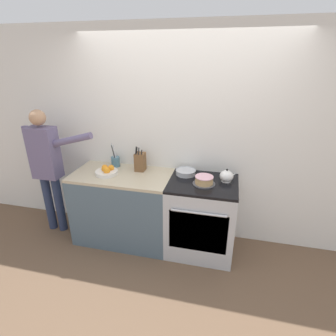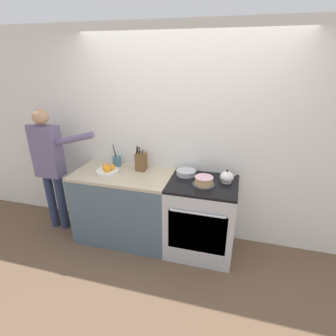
% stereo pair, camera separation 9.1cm
% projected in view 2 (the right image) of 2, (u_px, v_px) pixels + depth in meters
% --- Properties ---
extents(ground_plane, '(16.00, 16.00, 0.00)m').
position_uv_depth(ground_plane, '(170.00, 262.00, 3.09)').
color(ground_plane, brown).
extents(wall_back, '(8.00, 0.04, 2.60)m').
position_uv_depth(wall_back, '(184.00, 140.00, 3.19)').
color(wall_back, silver).
rests_on(wall_back, ground_plane).
extents(counter_cabinet, '(1.20, 0.66, 0.92)m').
position_uv_depth(counter_cabinet, '(125.00, 206.00, 3.37)').
color(counter_cabinet, '#4C6070').
rests_on(counter_cabinet, ground_plane).
extents(stove_range, '(0.78, 0.69, 0.92)m').
position_uv_depth(stove_range, '(201.00, 217.00, 3.13)').
color(stove_range, '#B7BABF').
rests_on(stove_range, ground_plane).
extents(layer_cake, '(0.25, 0.25, 0.09)m').
position_uv_depth(layer_cake, '(204.00, 181.00, 2.89)').
color(layer_cake, '#4C4C51').
rests_on(layer_cake, stove_range).
extents(tea_kettle, '(0.19, 0.15, 0.15)m').
position_uv_depth(tea_kettle, '(227.00, 177.00, 2.94)').
color(tea_kettle, white).
rests_on(tea_kettle, stove_range).
extents(mixing_bowl, '(0.24, 0.24, 0.06)m').
position_uv_depth(mixing_bowl, '(186.00, 172.00, 3.14)').
color(mixing_bowl, '#B7BABF').
rests_on(mixing_bowl, stove_range).
extents(knife_block, '(0.12, 0.14, 0.32)m').
position_uv_depth(knife_block, '(141.00, 161.00, 3.25)').
color(knife_block, brown).
rests_on(knife_block, counter_cabinet).
extents(utensil_crock, '(0.11, 0.11, 0.32)m').
position_uv_depth(utensil_crock, '(117.00, 161.00, 3.40)').
color(utensil_crock, '#477084').
rests_on(utensil_crock, counter_cabinet).
extents(fruit_bowl, '(0.27, 0.27, 0.11)m').
position_uv_depth(fruit_bowl, '(108.00, 170.00, 3.18)').
color(fruit_bowl, silver).
rests_on(fruit_bowl, counter_cabinet).
extents(person_baker, '(0.94, 0.20, 1.66)m').
position_uv_depth(person_baker, '(50.00, 161.00, 3.36)').
color(person_baker, '#283351').
rests_on(person_baker, ground_plane).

